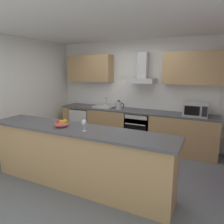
% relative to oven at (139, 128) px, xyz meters
% --- Properties ---
extents(ground, '(5.45, 4.47, 0.02)m').
position_rel_oven_xyz_m(ground, '(-0.19, -1.39, -0.47)').
color(ground, slate).
extents(ceiling, '(5.45, 4.47, 0.02)m').
position_rel_oven_xyz_m(ceiling, '(-0.19, -1.39, 2.15)').
color(ceiling, white).
extents(wall_back, '(5.45, 0.12, 2.60)m').
position_rel_oven_xyz_m(wall_back, '(-0.19, 0.41, 0.84)').
color(wall_back, white).
rests_on(wall_back, ground).
extents(wall_left, '(0.12, 4.47, 2.60)m').
position_rel_oven_xyz_m(wall_left, '(-2.47, -1.39, 0.84)').
color(wall_left, white).
rests_on(wall_left, ground).
extents(backsplash_tile, '(3.78, 0.02, 0.66)m').
position_rel_oven_xyz_m(backsplash_tile, '(-0.19, 0.33, 0.77)').
color(backsplash_tile, white).
extents(counter_back, '(3.91, 0.60, 0.90)m').
position_rel_oven_xyz_m(counter_back, '(-0.19, 0.03, -0.01)').
color(counter_back, tan).
rests_on(counter_back, ground).
extents(counter_island, '(3.19, 0.64, 0.99)m').
position_rel_oven_xyz_m(counter_island, '(-0.33, -2.15, 0.04)').
color(counter_island, tan).
rests_on(counter_island, ground).
extents(upper_cabinets, '(3.86, 0.32, 0.70)m').
position_rel_oven_xyz_m(upper_cabinets, '(-0.19, 0.18, 1.45)').
color(upper_cabinets, tan).
extents(oven, '(0.60, 0.62, 0.80)m').
position_rel_oven_xyz_m(oven, '(0.00, 0.00, 0.00)').
color(oven, slate).
rests_on(oven, ground).
extents(refrigerator, '(0.58, 0.60, 0.85)m').
position_rel_oven_xyz_m(refrigerator, '(-1.63, -0.00, -0.03)').
color(refrigerator, white).
rests_on(refrigerator, ground).
extents(microwave, '(0.50, 0.38, 0.30)m').
position_rel_oven_xyz_m(microwave, '(1.26, -0.03, 0.59)').
color(microwave, '#B7BABC').
rests_on(microwave, counter_back).
extents(sink, '(0.50, 0.40, 0.26)m').
position_rel_oven_xyz_m(sink, '(-0.99, 0.01, 0.47)').
color(sink, silver).
rests_on(sink, counter_back).
extents(kettle, '(0.29, 0.15, 0.24)m').
position_rel_oven_xyz_m(kettle, '(-0.54, -0.03, 0.55)').
color(kettle, '#B7BABC').
rests_on(kettle, counter_back).
extents(range_hood, '(0.62, 0.45, 0.72)m').
position_rel_oven_xyz_m(range_hood, '(0.00, 0.13, 1.33)').
color(range_hood, '#B7BABC').
extents(wine_glass, '(0.08, 0.08, 0.18)m').
position_rel_oven_xyz_m(wine_glass, '(-0.12, -2.23, 0.65)').
color(wine_glass, silver).
rests_on(wine_glass, counter_island).
extents(fruit_bowl, '(0.22, 0.22, 0.13)m').
position_rel_oven_xyz_m(fruit_bowl, '(-0.58, -2.19, 0.57)').
color(fruit_bowl, '#B24C47').
rests_on(fruit_bowl, counter_island).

